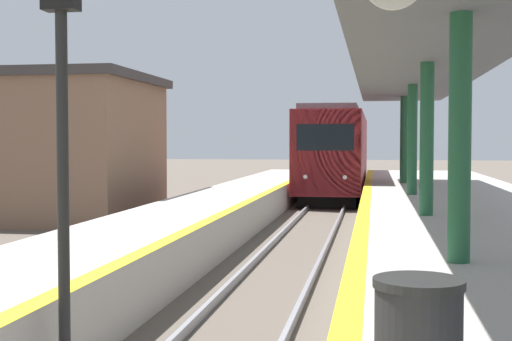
{
  "coord_description": "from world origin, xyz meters",
  "views": [
    {
      "loc": [
        1.9,
        -2.11,
        2.75
      ],
      "look_at": [
        -0.79,
        14.02,
        2.06
      ],
      "focal_mm": 50.0,
      "sensor_mm": 36.0,
      "label": 1
    }
  ],
  "objects": [
    {
      "name": "trash_bin",
      "position": [
        2.19,
        2.65,
        1.43
      ],
      "size": [
        0.6,
        0.6,
        0.82
      ],
      "color": "#262628",
      "rests_on": "platform_right"
    },
    {
      "name": "train",
      "position": [
        0.0,
        34.87,
        2.15
      ],
      "size": [
        2.8,
        18.76,
        4.23
      ],
      "color": "black",
      "rests_on": "ground"
    },
    {
      "name": "station_building",
      "position": [
        -10.21,
        21.19,
        2.53
      ],
      "size": [
        8.9,
        6.48,
        5.03
      ],
      "color": "brown",
      "rests_on": "ground"
    },
    {
      "name": "signal_near",
      "position": [
        -1.22,
        4.67,
        3.43
      ],
      "size": [
        0.36,
        0.31,
        4.95
      ],
      "color": "black",
      "rests_on": "ground"
    },
    {
      "name": "station_canopy",
      "position": [
        3.08,
        14.74,
        4.5
      ],
      "size": [
        3.43,
        32.26,
        3.73
      ],
      "color": "#1E5133",
      "rests_on": "platform_right"
    }
  ]
}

